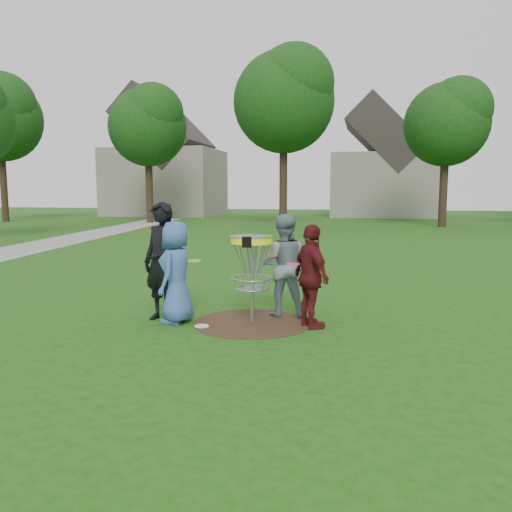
% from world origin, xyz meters
% --- Properties ---
extents(ground, '(100.00, 100.00, 0.00)m').
position_xyz_m(ground, '(0.00, 0.00, 0.00)').
color(ground, '#19470F').
rests_on(ground, ground).
extents(dirt_patch, '(1.80, 1.80, 0.01)m').
position_xyz_m(dirt_patch, '(0.00, 0.00, 0.00)').
color(dirt_patch, '#47331E').
rests_on(dirt_patch, ground).
extents(concrete_path, '(7.75, 39.92, 0.02)m').
position_xyz_m(concrete_path, '(-10.00, 8.00, 0.01)').
color(concrete_path, '#9E9E99').
rests_on(concrete_path, ground).
extents(player_blue, '(0.54, 0.79, 1.56)m').
position_xyz_m(player_blue, '(-1.14, -0.19, 0.78)').
color(player_blue, '#385D9C').
rests_on(player_blue, ground).
extents(player_black, '(0.78, 0.65, 1.85)m').
position_xyz_m(player_black, '(-1.39, -0.14, 0.92)').
color(player_black, black).
rests_on(player_black, ground).
extents(player_grey, '(0.86, 0.71, 1.65)m').
position_xyz_m(player_grey, '(0.39, 0.57, 0.83)').
color(player_grey, slate).
rests_on(player_grey, ground).
extents(player_maroon, '(0.82, 0.96, 1.54)m').
position_xyz_m(player_maroon, '(0.91, -0.07, 0.77)').
color(player_maroon, '#551317').
rests_on(player_maroon, ground).
extents(disc_on_grass, '(0.22, 0.22, 0.02)m').
position_xyz_m(disc_on_grass, '(-0.68, -0.38, 0.01)').
color(disc_on_grass, silver).
rests_on(disc_on_grass, ground).
extents(disc_golf_basket, '(0.66, 0.67, 1.38)m').
position_xyz_m(disc_golf_basket, '(0.00, -0.00, 1.02)').
color(disc_golf_basket, '#9EA0A5').
rests_on(disc_golf_basket, ground).
extents(held_discs, '(1.96, 0.71, 0.21)m').
position_xyz_m(held_discs, '(-0.28, 0.01, 1.01)').
color(held_discs, '#B3D117').
rests_on(held_discs, ground).
extents(tree_row, '(51.20, 17.42, 9.90)m').
position_xyz_m(tree_row, '(0.44, 20.67, 6.21)').
color(tree_row, '#38281C').
rests_on(tree_row, ground).
extents(house_row, '(44.50, 10.65, 11.62)m').
position_xyz_m(house_row, '(4.78, 33.07, 4.14)').
color(house_row, gray).
rests_on(house_row, ground).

